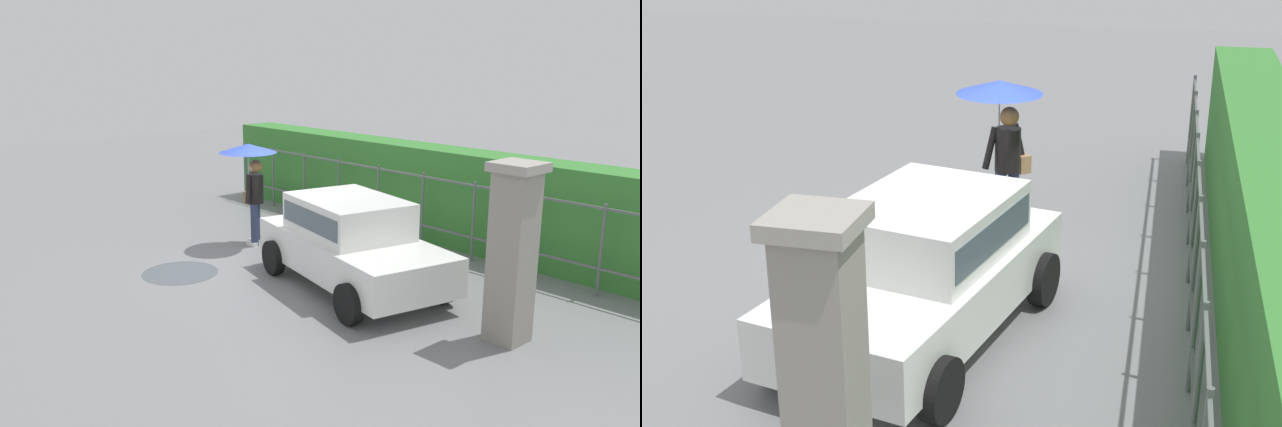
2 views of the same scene
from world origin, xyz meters
TOP-DOWN VIEW (x-y plane):
  - ground_plane at (0.00, 0.00)m, footprint 40.00×40.00m
  - car at (1.81, 0.02)m, footprint 3.96×2.47m
  - pedestrian at (-1.24, 0.22)m, footprint 1.13×1.13m
  - gate_pillar at (4.71, 0.14)m, footprint 0.60×0.60m
  - fence_section at (0.48, 2.67)m, footprint 10.93×0.05m
  - hedge_row at (0.48, 3.41)m, footprint 11.88×0.90m
  - puddle_near at (-0.66, -1.76)m, footprint 1.32×1.32m

SIDE VIEW (x-z plane):
  - ground_plane at x=0.00m, z-range 0.00..0.00m
  - puddle_near at x=-0.66m, z-range 0.00..0.00m
  - car at x=1.81m, z-range 0.06..1.54m
  - fence_section at x=0.48m, z-range 0.08..1.58m
  - hedge_row at x=0.48m, z-range 0.00..1.90m
  - gate_pillar at x=4.71m, z-range 0.03..2.45m
  - pedestrian at x=-1.24m, z-range 0.53..2.59m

